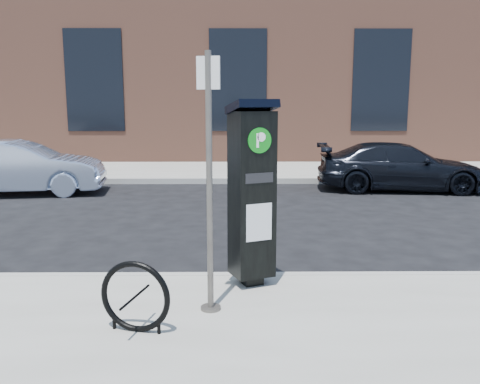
{
  "coord_description": "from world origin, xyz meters",
  "views": [
    {
      "loc": [
        -0.1,
        -6.1,
        2.28
      ],
      "look_at": [
        -0.04,
        0.5,
        1.1
      ],
      "focal_mm": 38.0,
      "sensor_mm": 36.0,
      "label": 1
    }
  ],
  "objects_px": {
    "bike_rack": "(135,297)",
    "car_silver": "(19,168)",
    "car_dark": "(400,167)",
    "sign_pole": "(209,186)",
    "parking_kiosk": "(252,192)"
  },
  "relations": [
    {
      "from": "bike_rack",
      "to": "car_silver",
      "type": "xyz_separation_m",
      "value": [
        -4.41,
        8.02,
        0.18
      ]
    },
    {
      "from": "car_silver",
      "to": "car_dark",
      "type": "bearing_deg",
      "value": -94.69
    },
    {
      "from": "sign_pole",
      "to": "car_dark",
      "type": "xyz_separation_m",
      "value": [
        4.53,
        8.05,
        -0.83
      ]
    },
    {
      "from": "sign_pole",
      "to": "car_dark",
      "type": "height_order",
      "value": "sign_pole"
    },
    {
      "from": "sign_pole",
      "to": "car_silver",
      "type": "xyz_separation_m",
      "value": [
        -5.09,
        7.52,
        -0.78
      ]
    },
    {
      "from": "car_silver",
      "to": "car_dark",
      "type": "relative_size",
      "value": 0.96
    },
    {
      "from": "parking_kiosk",
      "to": "car_silver",
      "type": "bearing_deg",
      "value": 106.45
    },
    {
      "from": "car_dark",
      "to": "parking_kiosk",
      "type": "bearing_deg",
      "value": 155.78
    },
    {
      "from": "sign_pole",
      "to": "car_silver",
      "type": "distance_m",
      "value": 9.12
    },
    {
      "from": "parking_kiosk",
      "to": "sign_pole",
      "type": "height_order",
      "value": "sign_pole"
    },
    {
      "from": "sign_pole",
      "to": "bike_rack",
      "type": "xyz_separation_m",
      "value": [
        -0.68,
        -0.5,
        -0.96
      ]
    },
    {
      "from": "bike_rack",
      "to": "car_dark",
      "type": "height_order",
      "value": "car_dark"
    },
    {
      "from": "bike_rack",
      "to": "car_silver",
      "type": "height_order",
      "value": "car_silver"
    },
    {
      "from": "car_silver",
      "to": "sign_pole",
      "type": "bearing_deg",
      "value": -153.72
    },
    {
      "from": "sign_pole",
      "to": "bike_rack",
      "type": "height_order",
      "value": "sign_pole"
    }
  ]
}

